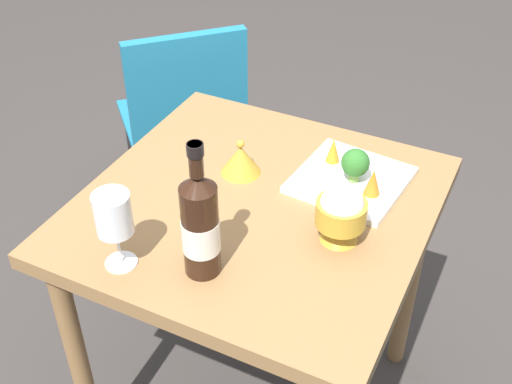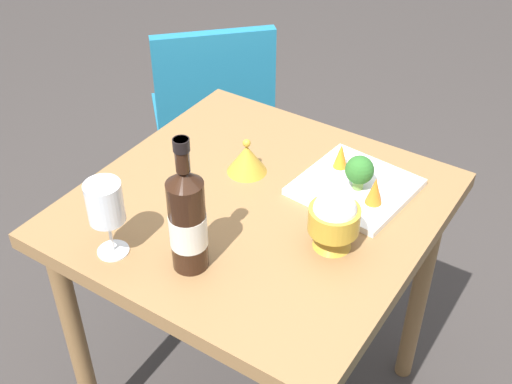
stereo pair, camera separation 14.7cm
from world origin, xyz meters
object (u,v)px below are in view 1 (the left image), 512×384
object	(u,v)px
wine_bottle	(198,224)
rice_bowl_lid	(241,159)
rice_bowl	(341,212)
carrot_garnish_right	(333,150)
broccoli_floret	(355,163)
carrot_garnish_left	(373,182)
wine_glass	(113,216)
chair_near_window	(185,113)
serving_plate	(351,180)

from	to	relation	value
wine_bottle	rice_bowl_lid	size ratio (longest dim) A/B	3.10
rice_bowl	carrot_garnish_right	bearing A→B (deg)	-65.96
broccoli_floret	carrot_garnish_left	distance (m)	0.06
wine_glass	rice_bowl_lid	size ratio (longest dim) A/B	1.79
chair_near_window	serving_plate	bearing A→B (deg)	-74.90
wine_glass	carrot_garnish_right	distance (m)	0.59
rice_bowl	broccoli_floret	xyz separation A→B (m)	(0.04, -0.20, -0.01)
broccoli_floret	carrot_garnish_left	bearing A→B (deg)	150.96
carrot_garnish_left	rice_bowl	bearing A→B (deg)	83.58
wine_bottle	carrot_garnish_left	size ratio (longest dim) A/B	4.56
wine_bottle	carrot_garnish_right	distance (m)	0.48
carrot_garnish_left	rice_bowl_lid	bearing A→B (deg)	6.77
wine_glass	serving_plate	world-z (taller)	wine_glass
chair_near_window	carrot_garnish_right	xyz separation A→B (m)	(-0.68, 0.38, 0.27)
serving_plate	carrot_garnish_left	bearing A→B (deg)	148.39
rice_bowl_lid	broccoli_floret	xyz separation A→B (m)	(-0.27, -0.07, 0.03)
rice_bowl	rice_bowl_lid	distance (m)	0.33
rice_bowl_lid	serving_plate	size ratio (longest dim) A/B	0.37
broccoli_floret	chair_near_window	bearing A→B (deg)	-30.07
wine_bottle	broccoli_floret	bearing A→B (deg)	-114.53
wine_glass	rice_bowl_lid	xyz separation A→B (m)	(-0.08, -0.40, -0.09)
chair_near_window	rice_bowl	size ratio (longest dim) A/B	6.00
carrot_garnish_left	wine_bottle	bearing A→B (deg)	57.44
serving_plate	carrot_garnish_left	size ratio (longest dim) A/B	4.03
rice_bowl	carrot_garnish_right	distance (m)	0.27
chair_near_window	broccoli_floret	bearing A→B (deg)	-75.11
wine_glass	carrot_garnish_left	bearing A→B (deg)	-132.32
wine_bottle	wine_glass	xyz separation A→B (m)	(0.16, 0.06, 0.01)
chair_near_window	rice_bowl_lid	xyz separation A→B (m)	(-0.48, 0.50, 0.26)
carrot_garnish_left	chair_near_window	bearing A→B (deg)	-30.00
broccoli_floret	rice_bowl	bearing A→B (deg)	100.54
serving_plate	rice_bowl	bearing A→B (deg)	102.77
wine_glass	rice_bowl_lid	bearing A→B (deg)	-100.65
wine_glass	chair_near_window	bearing A→B (deg)	-65.73
carrot_garnish_left	broccoli_floret	bearing A→B (deg)	-29.04
chair_near_window	carrot_garnish_left	size ratio (longest dim) A/B	12.52
rice_bowl	carrot_garnish_left	world-z (taller)	rice_bowl
wine_bottle	wine_glass	size ratio (longest dim) A/B	1.73
wine_glass	broccoli_floret	xyz separation A→B (m)	(-0.34, -0.47, -0.06)
chair_near_window	carrot_garnish_right	bearing A→B (deg)	-74.41
rice_bowl	rice_bowl_lid	bearing A→B (deg)	-22.53
wine_bottle	rice_bowl	xyz separation A→B (m)	(-0.22, -0.21, -0.05)
wine_glass	rice_bowl_lid	world-z (taller)	wine_glass
chair_near_window	serving_plate	size ratio (longest dim) A/B	3.10
broccoli_floret	carrot_garnish_right	distance (m)	0.09
chair_near_window	serving_plate	world-z (taller)	chair_near_window
chair_near_window	wine_bottle	world-z (taller)	wine_bottle
broccoli_floret	carrot_garnish_left	xyz separation A→B (m)	(-0.05, 0.03, -0.02)
wine_bottle	carrot_garnish_left	xyz separation A→B (m)	(-0.24, -0.38, -0.07)
wine_bottle	broccoli_floret	distance (m)	0.45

